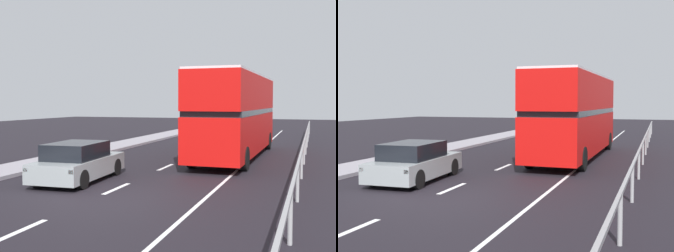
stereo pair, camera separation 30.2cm
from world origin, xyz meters
TOP-DOWN VIEW (x-y plane):
  - ground_plane at (0.00, 0.00)m, footprint 73.83×120.00m
  - lane_paint_markings at (1.99, 8.87)m, footprint 3.20×46.00m
  - bridge_side_railing at (5.62, 9.00)m, footprint 0.10×42.00m
  - double_decker_bus_red at (2.31, 10.42)m, footprint 2.59×11.47m
  - hatchback_car_near at (-1.88, 2.21)m, footprint 2.02×4.26m

SIDE VIEW (x-z plane):
  - ground_plane at x=0.00m, z-range -0.10..0.00m
  - lane_paint_markings at x=1.99m, z-range 0.00..0.01m
  - hatchback_car_near at x=-1.88m, z-range -0.03..1.36m
  - bridge_side_railing at x=5.62m, z-range 0.34..1.41m
  - double_decker_bus_red at x=2.31m, z-range 0.15..4.33m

